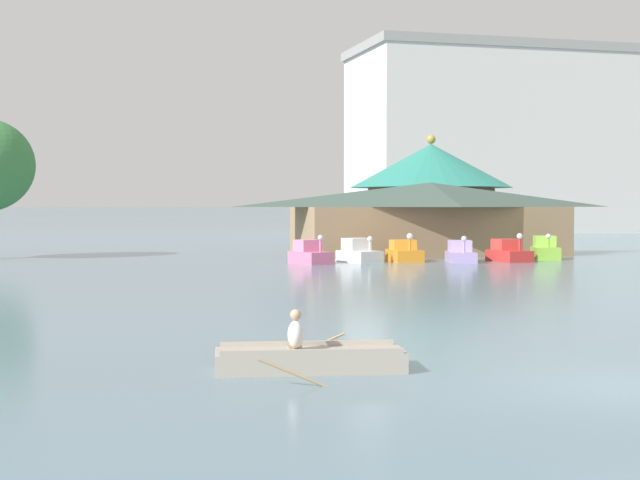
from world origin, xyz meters
The scene contains 10 objects.
rowboat_with_rower centered at (-5.25, 3.28, 0.24)m, with size 3.86×3.51×1.57m.
pedal_boat_pink centered at (3.13, 35.54, 0.52)m, with size 2.16×2.75×1.61m.
pedal_boat_white centered at (6.18, 36.37, 0.53)m, with size 2.29×2.83×1.49m.
pedal_boat_orange centered at (8.82, 36.10, 0.50)m, with size 1.71×2.60×1.65m.
pedal_boat_lavender centered at (11.81, 35.01, 0.48)m, with size 2.14×3.23×1.51m.
pedal_boat_red centered at (14.66, 34.73, 0.50)m, with size 1.75×2.89×1.64m.
pedal_boat_lime centered at (17.59, 35.88, 0.55)m, with size 2.07×2.62×1.55m.
boathouse centered at (12.61, 41.64, 2.44)m, with size 18.20×7.11×4.64m.
green_roof_pavilion centered at (17.57, 53.95, 4.45)m, with size 12.51×12.51×8.61m.
background_building_block centered at (40.50, 86.12, 10.59)m, with size 36.90×15.69×21.14m.
Camera 1 is at (-9.87, -14.66, 3.28)m, focal length 53.25 mm.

